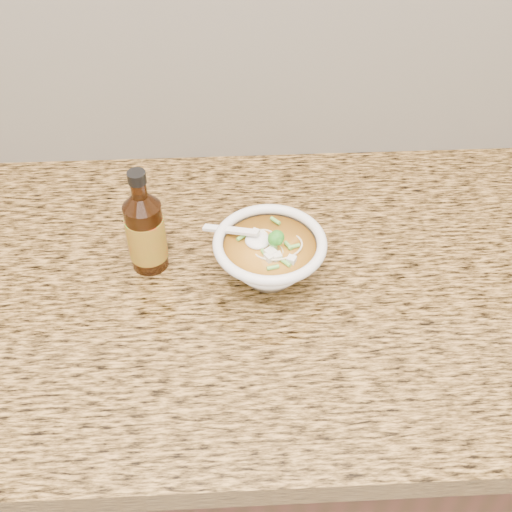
{
  "coord_description": "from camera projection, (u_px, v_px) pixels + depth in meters",
  "views": [
    {
      "loc": [
        -0.0,
        1.0,
        1.6
      ],
      "look_at": [
        0.03,
        1.67,
        0.94
      ],
      "focal_mm": 45.0,
      "sensor_mm": 36.0,
      "label": 1
    }
  ],
  "objects": [
    {
      "name": "soup_bowl",
      "position": [
        269.0,
        257.0,
        0.94
      ],
      "size": [
        0.18,
        0.17,
        0.09
      ],
      "rotation": [
        0.0,
        0.0,
        -0.27
      ],
      "color": "white",
      "rests_on": "counter_slab"
    },
    {
      "name": "counter_slab",
      "position": [
        235.0,
        284.0,
        0.98
      ],
      "size": [
        4.0,
        0.68,
        0.04
      ],
      "primitive_type": "cube",
      "color": "#A7793D",
      "rests_on": "cabinet"
    },
    {
      "name": "hot_sauce_bottle",
      "position": [
        146.0,
        232.0,
        0.94
      ],
      "size": [
        0.07,
        0.07,
        0.17
      ],
      "rotation": [
        0.0,
        0.0,
        -0.22
      ],
      "color": "#361807",
      "rests_on": "counter_slab"
    },
    {
      "name": "cabinet",
      "position": [
        240.0,
        435.0,
        1.3
      ],
      "size": [
        4.0,
        0.65,
        0.86
      ],
      "primitive_type": "cube",
      "color": "#341E0F",
      "rests_on": "ground"
    }
  ]
}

